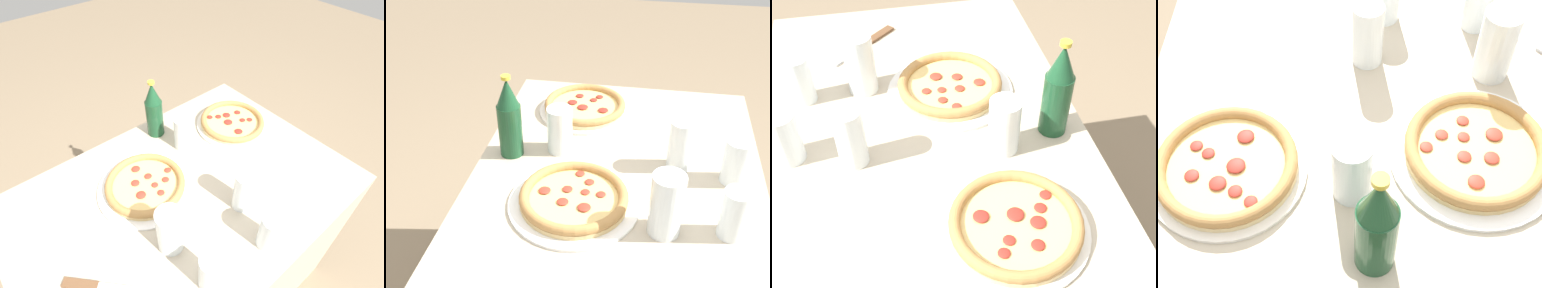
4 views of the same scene
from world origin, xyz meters
TOP-DOWN VIEW (x-y plane):
  - ground_plane at (0.00, 0.00)m, footprint 8.00×8.00m
  - table at (0.00, 0.00)m, footprint 1.11×0.76m
  - pizza_margherita at (-0.36, -0.14)m, footprint 0.29×0.29m
  - pizza_veggie at (0.09, -0.09)m, footprint 0.32×0.32m
  - glass_water at (-0.13, -0.17)m, footprint 0.07×0.07m
  - glass_cola at (-0.11, 0.16)m, footprint 0.06×0.06m
  - glass_iced_tea at (0.15, 0.12)m, footprint 0.07×0.07m
  - glass_red_wine at (0.13, 0.27)m, footprint 0.06×0.06m
  - glass_lemonade at (-0.07, 0.30)m, footprint 0.07×0.07m
  - beer_bottle at (-0.10, -0.30)m, footprint 0.07×0.07m
  - knife at (0.36, 0.11)m, footprint 0.18×0.19m

SIDE VIEW (x-z plane):
  - ground_plane at x=0.00m, z-range 0.00..0.00m
  - table at x=0.00m, z-range 0.00..0.75m
  - knife at x=0.36m, z-range 0.75..0.75m
  - pizza_veggie at x=0.09m, z-range 0.75..0.79m
  - pizza_margherita at x=-0.36m, z-range 0.75..0.79m
  - glass_lemonade at x=-0.07m, z-range 0.74..0.86m
  - glass_red_wine at x=0.13m, z-range 0.74..0.86m
  - glass_water at x=-0.13m, z-range 0.74..0.87m
  - glass_cola at x=-0.11m, z-range 0.74..0.88m
  - glass_iced_tea at x=0.15m, z-range 0.74..0.89m
  - beer_bottle at x=-0.10m, z-range 0.74..0.98m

